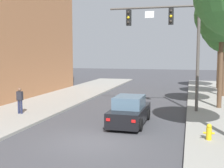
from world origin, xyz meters
TOP-DOWN VIEW (x-y plane):
  - ground_plane at (0.00, 0.00)m, footprint 120.00×120.00m
  - traffic_signal_mast at (2.94, 7.67)m, footprint 5.97×0.38m
  - car_lead_black at (0.95, 3.60)m, footprint 1.87×4.26m
  - pedestrian_sidewalk_left_walker at (-6.15, 3.94)m, footprint 0.36×0.22m
  - fire_hydrant at (5.01, 1.13)m, footprint 0.48×0.24m
  - street_tree_second at (6.15, 9.35)m, footprint 3.75×3.75m
  - street_tree_farthest at (7.07, 21.15)m, footprint 4.06×4.06m

SIDE VIEW (x-z plane):
  - ground_plane at x=0.00m, z-range 0.00..0.00m
  - fire_hydrant at x=5.01m, z-range 0.15..0.87m
  - car_lead_black at x=0.95m, z-range -0.08..1.52m
  - pedestrian_sidewalk_left_walker at x=-6.15m, z-range 0.24..1.88m
  - traffic_signal_mast at x=2.94m, z-range 1.56..9.06m
  - street_tree_second at x=6.15m, z-range 2.37..10.65m
  - street_tree_farthest at x=7.07m, z-range 2.36..10.89m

